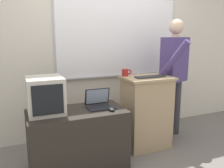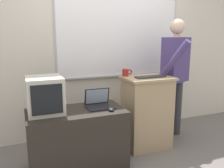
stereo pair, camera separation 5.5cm
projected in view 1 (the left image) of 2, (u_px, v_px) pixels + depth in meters
ground_plane at (139, 167)px, 2.74m from camera, size 30.00×30.00×0.00m
back_wall at (103, 37)px, 3.52m from camera, size 6.40×0.17×2.93m
lectern_podium at (146, 112)px, 3.16m from camera, size 0.63×0.46×0.96m
side_desk at (78, 140)px, 2.66m from camera, size 1.06×0.55×0.68m
person_presenter at (174, 71)px, 3.39m from camera, size 0.59×0.66×1.71m
laptop at (99, 102)px, 2.73m from camera, size 0.30×0.26×0.20m
wireless_keyboard at (150, 77)px, 3.01m from camera, size 0.39×0.12×0.02m
computer_mouse_by_laptop at (111, 109)px, 2.58m from camera, size 0.06×0.10×0.03m
crt_monitor at (45, 95)px, 2.48m from camera, size 0.37×0.40×0.39m
coffee_mug at (126, 72)px, 3.11m from camera, size 0.14×0.08×0.09m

